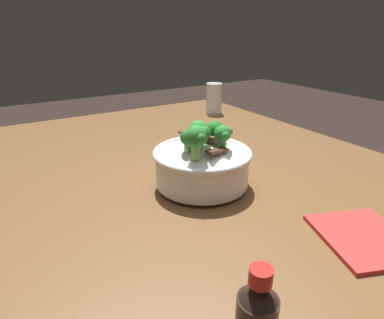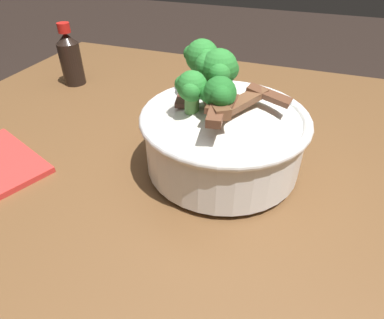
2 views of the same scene
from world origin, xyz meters
name	(u,v)px [view 2 (image 2 of 2)]	position (x,y,z in m)	size (l,w,h in m)	color
dining_table	(283,286)	(0.00, 0.00, 0.68)	(1.28, 0.96, 0.81)	brown
rice_bowl	(223,129)	(0.12, -0.06, 0.87)	(0.21, 0.21, 0.16)	white
soy_sauce_bottle	(70,58)	(0.48, -0.24, 0.87)	(0.04, 0.04, 0.12)	black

